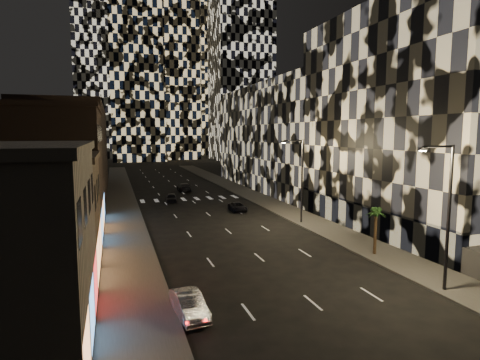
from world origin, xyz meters
TOP-DOWN VIEW (x-y plane):
  - sidewalk_left at (-10.00, 50.00)m, footprint 4.00×120.00m
  - sidewalk_right at (10.00, 50.00)m, footprint 4.00×120.00m
  - curb_left at (-7.90, 50.00)m, footprint 0.20×120.00m
  - curb_right at (7.90, 50.00)m, footprint 0.20×120.00m
  - retail_tan at (-17.00, 21.00)m, footprint 10.00×10.00m
  - retail_brown at (-17.00, 33.50)m, footprint 10.00×15.00m
  - retail_filler_left at (-17.00, 60.00)m, footprint 10.00×40.00m
  - midrise_right at (20.00, 24.50)m, footprint 16.00×25.00m
  - midrise_base at (12.30, 24.50)m, footprint 0.60×25.00m
  - midrise_filler_right at (20.00, 57.00)m, footprint 16.00×40.00m
  - tower_right_mid at (35.00, 135.00)m, footprint 20.00×20.00m
  - tower_left_back at (-12.00, 165.00)m, footprint 24.00×24.00m
  - tower_center_low at (-2.00, 140.00)m, footprint 18.00×18.00m
  - streetlight_near at (8.35, 10.00)m, footprint 2.55×0.25m
  - streetlight_far at (8.35, 30.00)m, footprint 2.55×0.25m
  - car_silver_parked at (-7.20, 11.46)m, footprint 1.73×3.99m
  - car_dark_midlane at (-3.06, 47.96)m, footprint 1.93×3.80m
  - car_dark_oncoming at (0.50, 58.12)m, footprint 2.13×4.94m
  - car_dark_rightlane at (4.00, 38.69)m, footprint 1.98×4.01m
  - palm_tree at (9.06, 17.66)m, footprint 1.94×1.91m

SIDE VIEW (x-z plane):
  - sidewalk_left at x=-10.00m, z-range 0.00..0.15m
  - sidewalk_right at x=10.00m, z-range 0.00..0.15m
  - curb_left at x=-7.90m, z-range 0.00..0.15m
  - curb_right at x=7.90m, z-range 0.00..0.15m
  - car_dark_rightlane at x=4.00m, z-range 0.00..1.10m
  - car_dark_midlane at x=-3.06m, z-range 0.00..1.24m
  - car_silver_parked at x=-7.20m, z-range 0.00..1.28m
  - car_dark_oncoming at x=0.50m, z-range 0.00..1.42m
  - midrise_base at x=12.30m, z-range 0.00..3.00m
  - palm_tree at x=9.06m, z-range 1.39..5.19m
  - retail_tan at x=-17.00m, z-range 0.00..8.00m
  - streetlight_near at x=8.35m, z-range 0.85..9.85m
  - streetlight_far at x=8.35m, z-range 0.85..9.85m
  - retail_brown at x=-17.00m, z-range 0.00..12.00m
  - retail_filler_left at x=-17.00m, z-range 0.00..14.00m
  - midrise_filler_right at x=20.00m, z-range 0.00..18.00m
  - midrise_right at x=20.00m, z-range 0.00..22.00m
  - tower_center_low at x=-2.00m, z-range 0.00..95.00m
  - tower_right_mid at x=35.00m, z-range 0.00..100.00m
  - tower_left_back at x=-12.00m, z-range 0.00..120.00m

